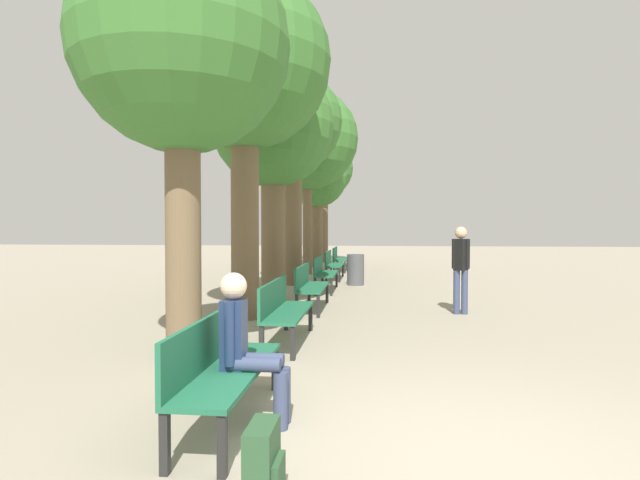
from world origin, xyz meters
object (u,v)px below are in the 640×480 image
Objects in this scene: person_seated at (247,343)px; pedestrian_near at (461,264)px; bench_row_1 at (282,306)px; bench_row_5 at (338,257)px; trash_bin at (356,270)px; bench_row_0 at (220,361)px; tree_row_4 at (307,140)px; bench_row_2 at (309,283)px; bench_row_4 at (332,263)px; backpack at (263,464)px; tree_row_2 at (273,130)px; tree_row_3 at (292,126)px; tree_row_5 at (317,179)px; tree_row_0 at (182,50)px; bench_row_3 at (323,271)px; tree_row_1 at (244,67)px; tree_row_6 at (324,170)px.

person_seated is 6.20m from pedestrian_near.
bench_row_5 is at bearing 90.00° from bench_row_1.
bench_row_1 is 2.14× the size of trash_bin.
bench_row_0 is 0.29× the size of tree_row_4.
bench_row_0 is 1.00× the size of bench_row_2.
bench_row_4 reaches higher than backpack.
bench_row_2 reaches higher than backpack.
tree_row_3 is at bearing 90.00° from tree_row_2.
tree_row_5 is (-1.01, 1.81, 3.07)m from bench_row_5.
tree_row_0 is at bearing -90.00° from tree_row_4.
bench_row_3 is 0.29× the size of tree_row_4.
person_seated is at bearing -88.46° from bench_row_3.
trash_bin reaches higher than backpack.
bench_row_2 and bench_row_3 have the same top height.
tree_row_1 is (-1.01, 1.81, 3.97)m from bench_row_1.
bench_row_2 is at bearing 92.31° from person_seated.
tree_row_3 is at bearing 131.70° from pedestrian_near.
bench_row_5 is 0.30× the size of tree_row_1.
tree_row_3 is at bearing 127.72° from bench_row_3.
trash_bin is (0.79, 7.19, -0.09)m from bench_row_1.
tree_row_6 is 14.47m from pedestrian_near.
tree_row_6 reaches higher than trash_bin.
bench_row_4 is 4.60m from tree_row_4.
tree_row_1 is 11.63m from tree_row_5.
tree_row_4 reaches higher than tree_row_1.
tree_row_5 is at bearing 97.55° from bench_row_3.
pedestrian_near is (2.92, 2.68, 0.42)m from bench_row_1.
tree_row_0 reaches higher than bench_row_1.
tree_row_4 is at bearing 121.08° from bench_row_4.
pedestrian_near is (3.93, -10.71, -2.65)m from tree_row_5.
bench_row_3 and bench_row_4 have the same top height.
bench_row_5 is 14.48m from person_seated.
tree_row_3 is (-1.01, 7.09, 3.98)m from bench_row_1.
bench_row_3 is 0.32× the size of tree_row_6.
tree_row_5 is 7.19m from trash_bin.
bench_row_5 is 1.47× the size of person_seated.
tree_row_3 is 10.77m from person_seated.
person_seated is at bearing -115.74° from pedestrian_near.
bench_row_0 is at bearing -60.45° from tree_row_0.
bench_row_2 is at bearing 95.11° from backpack.
tree_row_5 is (-1.01, 16.29, 3.07)m from bench_row_0.
bench_row_3 is at bearing 54.73° from tree_row_2.
bench_row_3 is at bearing 91.54° from person_seated.
bench_row_5 is at bearing -77.69° from tree_row_6.
tree_row_3 is at bearing -102.66° from bench_row_5.
tree_row_6 is at bearing 90.00° from tree_row_2.
tree_row_2 is 8.02m from person_seated.
bench_row_3 is 9.85m from backpack.
tree_row_6 is (-1.01, 13.31, 3.78)m from bench_row_2.
backpack is at bearing -90.86° from trash_bin.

